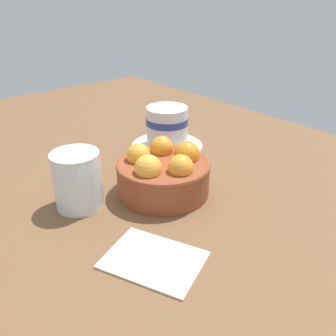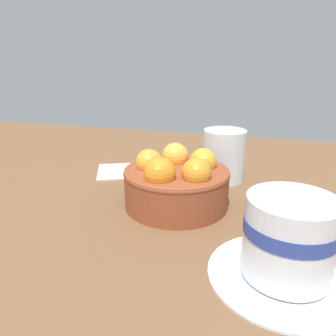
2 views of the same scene
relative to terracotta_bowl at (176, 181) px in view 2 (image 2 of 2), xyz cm
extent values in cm
cube|color=brown|center=(-0.01, -0.01, -5.87)|extent=(154.57, 97.12, 4.03)
cylinder|color=brown|center=(-0.01, -0.01, -0.98)|extent=(15.57, 15.57, 5.75)
torus|color=brown|center=(-0.01, -0.01, 1.49)|extent=(15.77, 15.77, 1.00)
sphere|color=gold|center=(-3.51, -2.50, 2.63)|extent=(4.16, 4.16, 4.16)
sphere|color=#F8AC3C|center=(1.28, -4.11, 2.63)|extent=(4.36, 4.36, 4.36)
sphere|color=gold|center=(4.29, -0.05, 2.63)|extent=(4.06, 4.06, 4.06)
sphere|color=orange|center=(1.36, 4.07, 2.63)|extent=(4.45, 4.45, 4.45)
sphere|color=orange|center=(-3.46, 2.55, 2.63)|extent=(4.15, 4.15, 4.15)
cylinder|color=white|center=(-15.01, 13.52, -3.56)|extent=(15.74, 15.74, 0.60)
cylinder|color=white|center=(-15.01, 13.52, 0.88)|extent=(8.95, 8.95, 8.28)
cylinder|color=#2D4299|center=(-15.01, 13.52, 2.06)|extent=(9.11, 9.11, 1.49)
cylinder|color=silver|center=(-5.54, -12.91, 0.78)|extent=(7.57, 7.57, 9.28)
cube|color=beige|center=(12.61, -12.14, -3.56)|extent=(14.99, 13.32, 0.60)
camera|label=1|loc=(41.41, -34.20, 27.94)|focal=38.51mm
camera|label=2|loc=(-11.11, 43.84, 17.89)|focal=34.71mm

